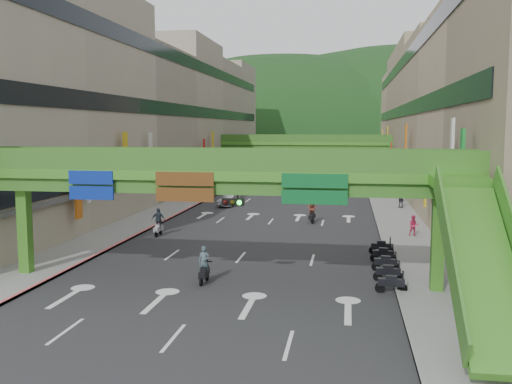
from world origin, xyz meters
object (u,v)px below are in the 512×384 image
Objects in this scene: overpass_near at (234,187)px; scooter_rider_near at (204,266)px; car_yellow at (310,183)px; pedestrian_red at (414,228)px; car_silver at (229,200)px; scooter_rider_mid at (312,211)px.

overpass_near is 4.65m from scooter_rider_near.
scooter_rider_near reaches higher than car_yellow.
pedestrian_red is at bearing -67.77° from car_yellow.
overpass_near is 48.45m from car_yellow.
scooter_rider_near is 19.04m from pedestrian_red.
car_silver is at bearing 142.53° from pedestrian_red.
scooter_rider_mid reaches higher than scooter_rider_near.
overpass_near is 13.64× the size of scooter_rider_mid.
car_yellow reaches higher than car_silver.
pedestrian_red is (10.53, 15.06, -4.43)m from overpass_near.
car_silver is at bearing 135.81° from scooter_rider_mid.
overpass_near reaches higher than car_yellow.
car_yellow is (0.62, 48.24, -4.44)m from overpass_near.
scooter_rider_near is 47.81m from car_yellow.
pedestrian_red reaches higher than car_silver.
scooter_rider_near is at bearing 164.32° from overpass_near.
overpass_near is at bearing -122.03° from pedestrian_red.
car_silver is 0.84× the size of car_yellow.
scooter_rider_mid reaches higher than car_silver.
overpass_near reaches higher than scooter_rider_mid.
scooter_rider_near is 29.54m from car_silver.
overpass_near is at bearing -15.68° from scooter_rider_near.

